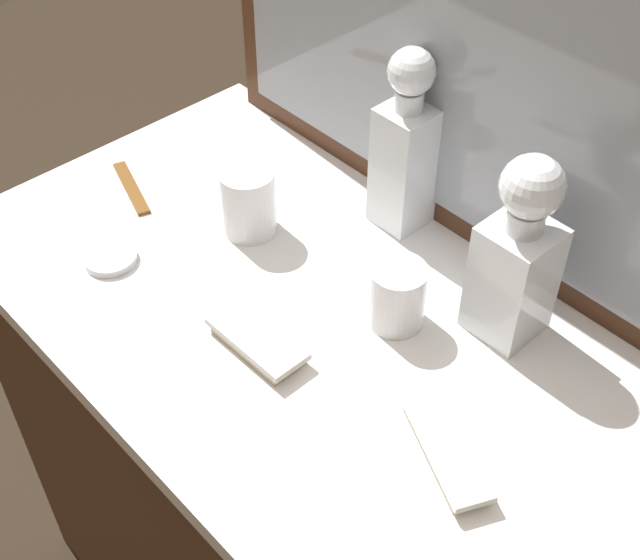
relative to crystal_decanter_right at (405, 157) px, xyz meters
name	(u,v)px	position (x,y,z in m)	size (l,w,h in m)	color
dresser	(320,506)	(0.08, -0.24, -0.58)	(1.10, 0.60, 0.93)	#472816
dresser_mirror	(483,58)	(0.08, 0.05, 0.17)	(0.98, 0.03, 0.58)	#472816
crystal_decanter_right	(405,157)	(0.00, 0.00, 0.00)	(0.07, 0.07, 0.29)	white
crystal_decanter_center	(516,265)	(0.25, -0.06, -0.01)	(0.09, 0.09, 0.28)	white
crystal_tumbler_right	(397,298)	(0.14, -0.16, -0.07)	(0.08, 0.08, 0.09)	white
crystal_tumbler_rear	(248,204)	(-0.14, -0.18, -0.07)	(0.08, 0.08, 0.11)	white
silver_brush_far_left	(446,449)	(0.33, -0.27, -0.10)	(0.17, 0.12, 0.02)	#B7A88C
silver_brush_rear	(257,341)	(0.06, -0.33, -0.10)	(0.14, 0.06, 0.02)	#B7A88C
porcelain_dish	(110,258)	(-0.22, -0.38, -0.11)	(0.08, 0.08, 0.01)	silver
tortoiseshell_comb	(131,188)	(-0.34, -0.26, -0.11)	(0.14, 0.06, 0.01)	brown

